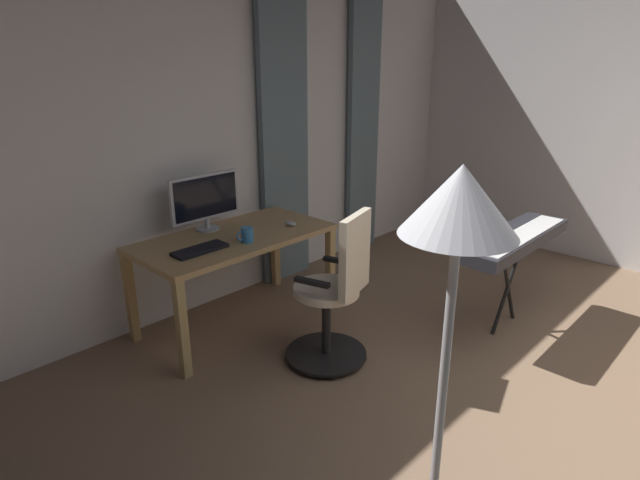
# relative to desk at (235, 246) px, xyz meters

# --- Properties ---
(back_room_partition) EXTENTS (5.77, 0.10, 2.84)m
(back_room_partition) POSITION_rel_desk_xyz_m (-0.47, -0.52, 0.78)
(back_room_partition) COLOR silver
(back_room_partition) RESTS_ON ground
(curtain_left_panel) EXTENTS (0.43, 0.06, 2.64)m
(curtain_left_panel) POSITION_rel_desk_xyz_m (-1.99, -0.41, 0.68)
(curtain_left_panel) COLOR slate
(curtain_left_panel) RESTS_ON ground
(curtain_right_panel) EXTENTS (0.53, 0.06, 2.64)m
(curtain_right_panel) POSITION_rel_desk_xyz_m (-0.90, -0.41, 0.68)
(curtain_right_panel) COLOR slate
(curtain_right_panel) RESTS_ON ground
(desk) EXTENTS (1.47, 0.75, 0.73)m
(desk) POSITION_rel_desk_xyz_m (0.00, 0.00, 0.00)
(desk) COLOR tan
(desk) RESTS_ON ground
(office_chair) EXTENTS (0.56, 0.56, 1.07)m
(office_chair) POSITION_rel_desk_xyz_m (-0.11, 0.92, -0.15)
(office_chair) COLOR black
(office_chair) RESTS_ON ground
(computer_monitor) EXTENTS (0.59, 0.18, 0.43)m
(computer_monitor) POSITION_rel_desk_xyz_m (0.05, -0.26, 0.33)
(computer_monitor) COLOR #B7BCC1
(computer_monitor) RESTS_ON desk
(computer_keyboard) EXTENTS (0.38, 0.15, 0.02)m
(computer_keyboard) POSITION_rel_desk_xyz_m (0.37, 0.10, 0.10)
(computer_keyboard) COLOR black
(computer_keyboard) RESTS_ON desk
(computer_mouse) EXTENTS (0.06, 0.10, 0.04)m
(computer_mouse) POSITION_rel_desk_xyz_m (-0.45, 0.14, 0.10)
(computer_mouse) COLOR #B7BCC1
(computer_mouse) RESTS_ON desk
(mug_coffee) EXTENTS (0.14, 0.09, 0.11)m
(mug_coffee) POSITION_rel_desk_xyz_m (0.03, 0.19, 0.14)
(mug_coffee) COLOR teal
(mug_coffee) RESTS_ON desk
(piano_keyboard) EXTENTS (1.25, 0.33, 0.77)m
(piano_keyboard) POSITION_rel_desk_xyz_m (-1.39, 1.53, 0.06)
(piano_keyboard) COLOR black
(piano_keyboard) RESTS_ON ground
(floor_lamp) EXTENTS (0.34, 0.34, 1.72)m
(floor_lamp) POSITION_rel_desk_xyz_m (0.95, 2.32, 0.81)
(floor_lamp) COLOR black
(floor_lamp) RESTS_ON ground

